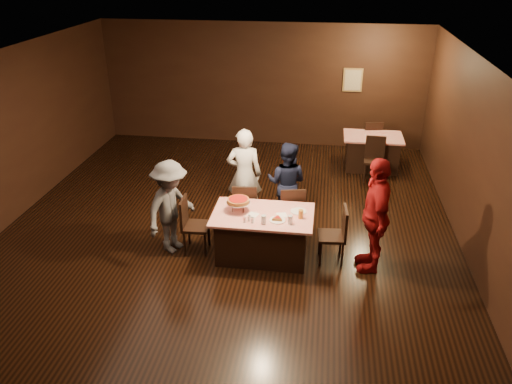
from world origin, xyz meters
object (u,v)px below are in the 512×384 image
plate_empty (298,211)px  glass_front_right (290,220)px  back_table (372,152)px  diner_red_shirt (375,215)px  pizza_stand (238,201)px  glass_front_left (264,219)px  chair_back_far (370,139)px  diner_navy_hoodie (287,183)px  chair_end_left (196,225)px  chair_back_near (374,160)px  diner_grey_knit (171,207)px  chair_far_left (246,207)px  glass_amber (301,214)px  chair_end_right (332,235)px  main_table (263,235)px  chair_far_right (291,210)px  diner_white_jacket (244,175)px

plate_empty → glass_front_right: glass_front_right is taller
back_table → diner_red_shirt: (-0.26, -4.04, 0.54)m
pizza_stand → glass_front_left: 0.58m
glass_front_left → back_table: bearing=65.6°
chair_back_far → diner_navy_hoodie: size_ratio=0.62×
chair_back_far → diner_red_shirt: (-0.26, -4.64, 0.45)m
chair_end_left → chair_back_near: same height
diner_grey_knit → diner_navy_hoodie: bearing=-30.8°
chair_far_left → diner_navy_hoodie: (0.67, 0.49, 0.29)m
glass_amber → chair_end_right: bearing=5.7°
glass_amber → diner_grey_knit: bearing=179.3°
main_table → chair_back_near: bearing=58.7°
chair_far_left → glass_front_left: chair_far_left is taller
chair_far_right → diner_navy_hoodie: (-0.13, 0.49, 0.29)m
chair_back_near → glass_front_left: chair_back_near is taller
diner_white_jacket → diner_red_shirt: (2.22, -1.33, 0.06)m
main_table → chair_far_right: bearing=61.9°
chair_end_right → diner_white_jacket: 2.07m
chair_far_right → glass_front_left: size_ratio=6.79×
chair_end_left → chair_back_near: bearing=-45.8°
chair_far_left → diner_white_jacket: size_ratio=0.55×
chair_end_right → glass_amber: (-0.50, -0.05, 0.37)m
chair_back_far → diner_red_shirt: bearing=75.8°
chair_end_right → diner_red_shirt: bearing=78.4°
chair_end_left → diner_red_shirt: (2.82, -0.08, 0.45)m
chair_far_right → diner_navy_hoodie: 0.58m
chair_back_near → diner_navy_hoodie: size_ratio=0.62×
main_table → chair_far_left: size_ratio=1.68×
diner_navy_hoodie → diner_grey_knit: bearing=46.8°
main_table → back_table: same height
chair_far_left → chair_back_near: 3.46m
main_table → chair_back_near: 3.81m
glass_front_right → chair_far_left: bearing=130.4°
chair_end_left → chair_end_right: same height
diner_navy_hoodie → plate_empty: diner_navy_hoodie is taller
plate_empty → glass_front_right: bearing=-104.0°
plate_empty → chair_end_right: bearing=-15.3°
pizza_stand → plate_empty: bearing=6.0°
pizza_stand → glass_front_right: bearing=-19.4°
glass_front_left → glass_amber: 0.60m
chair_far_right → chair_back_near: size_ratio=1.00×
chair_back_near → chair_back_far: bearing=94.1°
chair_back_far → plate_empty: bearing=61.1°
diner_white_jacket → diner_grey_knit: size_ratio=1.09×
diner_red_shirt → glass_front_right: bearing=-86.6°
diner_navy_hoodie → chair_back_near: bearing=-119.1°
chair_back_far → chair_back_near: bearing=79.1°
back_table → chair_far_right: size_ratio=1.37×
chair_far_right → chair_back_near: 2.96m
chair_far_right → diner_grey_knit: (-1.89, -0.77, 0.32)m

